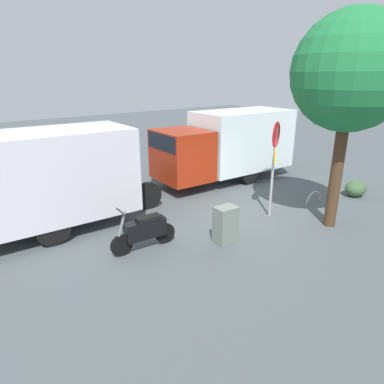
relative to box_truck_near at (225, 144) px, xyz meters
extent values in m
plane|color=#4A5255|center=(2.41, 3.15, -1.61)|extent=(60.00, 60.00, 0.00)
cylinder|color=black|center=(-0.62, -0.91, -1.16)|extent=(0.92, 0.31, 0.90)
cylinder|color=black|center=(-0.48, 0.99, -1.16)|extent=(0.92, 0.31, 0.90)
cylinder|color=black|center=(4.10, -1.25, -1.16)|extent=(0.92, 0.31, 0.90)
cylinder|color=black|center=(4.23, 0.64, -1.16)|extent=(0.92, 0.31, 0.90)
cube|color=white|center=(-0.95, 0.07, 0.07)|extent=(4.37, 2.50, 2.45)
cube|color=#A32810|center=(2.16, -0.16, -0.21)|extent=(1.95, 2.23, 1.90)
cube|color=black|center=(2.16, -0.16, 0.39)|extent=(1.96, 2.07, 0.60)
cylinder|color=black|center=(7.50, -0.61, -1.16)|extent=(0.91, 0.31, 0.90)
cylinder|color=black|center=(7.63, 1.28, -1.16)|extent=(0.91, 0.31, 0.90)
cube|color=silver|center=(7.16, 0.36, 0.07)|extent=(4.55, 2.49, 2.45)
cylinder|color=black|center=(6.50, 2.96, -1.33)|extent=(0.57, 0.16, 0.56)
cylinder|color=black|center=(5.26, 3.09, -1.33)|extent=(0.57, 0.16, 0.56)
cube|color=black|center=(5.83, 3.03, -1.05)|extent=(1.13, 0.43, 0.48)
cube|color=black|center=(5.73, 3.04, -0.78)|extent=(0.66, 0.34, 0.12)
cylinder|color=slate|center=(6.45, 2.97, -0.78)|extent=(0.29, 0.10, 0.69)
cylinder|color=black|center=(6.45, 2.97, -0.43)|extent=(0.09, 0.55, 0.04)
cylinder|color=#9E9EA3|center=(1.61, 3.72, -0.19)|extent=(0.08, 0.08, 2.83)
cylinder|color=red|center=(1.61, 3.74, 1.03)|extent=(0.71, 0.32, 0.76)
cube|color=yellow|center=(1.61, 3.74, 0.39)|extent=(0.33, 0.33, 0.44)
cylinder|color=#47301E|center=(0.74, 5.31, 0.04)|extent=(0.34, 0.34, 3.30)
sphere|color=#1E743A|center=(0.74, 5.31, 2.79)|extent=(3.14, 3.14, 3.14)
cube|color=slate|center=(3.98, 4.10, -1.09)|extent=(0.61, 0.47, 1.03)
torus|color=#B7B7BC|center=(-0.62, 3.93, -1.61)|extent=(0.85, 0.10, 0.85)
ellipsoid|color=#3C5C36|center=(-2.42, 4.54, -1.31)|extent=(0.88, 0.72, 0.60)
camera|label=1|loc=(9.91, 9.93, 2.73)|focal=31.62mm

